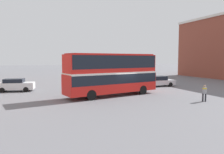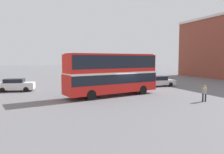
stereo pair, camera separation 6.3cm
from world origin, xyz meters
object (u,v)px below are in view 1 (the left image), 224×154
(double_decker_bus, at_px, (112,72))
(parked_car_kerb_far, at_px, (108,79))
(parked_car_side_street, at_px, (159,81))
(parked_car_kerb_near, at_px, (15,85))
(pedestrian_foreground, at_px, (204,91))

(double_decker_bus, relative_size, parked_car_kerb_far, 2.42)
(double_decker_bus, height_order, parked_car_kerb_far, double_decker_bus)
(parked_car_side_street, bearing_deg, parked_car_kerb_near, 178.97)
(pedestrian_foreground, bearing_deg, parked_car_side_street, -159.00)
(parked_car_side_street, bearing_deg, double_decker_bus, -145.67)
(parked_car_kerb_far, height_order, parked_car_side_street, parked_car_kerb_far)
(parked_car_kerb_near, xyz_separation_m, parked_car_side_street, (19.24, -1.98, -0.04))
(double_decker_bus, xyz_separation_m, parked_car_side_street, (9.23, 5.21, -1.85))
(double_decker_bus, height_order, parked_car_kerb_near, double_decker_bus)
(parked_car_kerb_near, relative_size, parked_car_kerb_far, 1.03)
(double_decker_bus, bearing_deg, pedestrian_foreground, -52.90)
(parked_car_kerb_near, bearing_deg, parked_car_kerb_far, 25.87)
(pedestrian_foreground, relative_size, parked_car_kerb_far, 0.35)
(double_decker_bus, relative_size, pedestrian_foreground, 6.84)
(pedestrian_foreground, distance_m, parked_car_kerb_far, 17.43)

